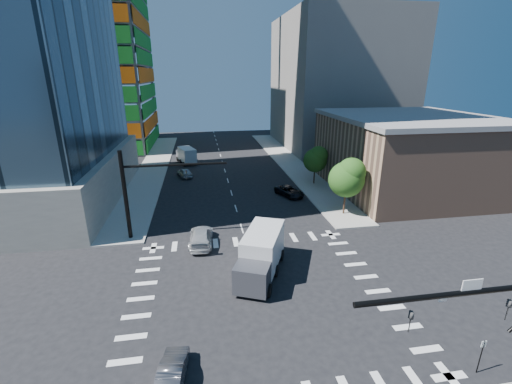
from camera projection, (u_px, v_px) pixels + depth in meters
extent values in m
plane|color=black|center=(261.00, 295.00, 26.01)|extent=(160.00, 160.00, 0.00)
cube|color=silver|center=(261.00, 295.00, 26.01)|extent=(20.00, 20.00, 0.01)
cube|color=#999691|center=(289.00, 162.00, 65.21)|extent=(5.00, 60.00, 0.15)
cube|color=#999691|center=(154.00, 167.00, 61.39)|extent=(5.00, 60.00, 0.15)
cube|color=#188526|center=(143.00, 32.00, 73.58)|extent=(0.12, 24.00, 49.00)
cube|color=#D35A0C|center=(58.00, 22.00, 59.90)|extent=(24.00, 0.12, 49.00)
cube|color=#9C725B|center=(407.00, 155.00, 48.73)|extent=(20.00, 22.00, 10.00)
cube|color=gray|center=(412.00, 117.00, 47.00)|extent=(20.50, 22.50, 0.60)
cube|color=slate|center=(337.00, 83.00, 76.88)|extent=(24.00, 30.00, 28.00)
cylinder|color=black|center=(470.00, 292.00, 13.82)|extent=(10.00, 0.24, 0.24)
imported|color=black|center=(507.00, 310.00, 14.48)|extent=(0.16, 0.20, 1.00)
imported|color=black|center=(410.00, 322.00, 13.79)|extent=(0.16, 0.20, 1.00)
cube|color=white|center=(472.00, 285.00, 13.70)|extent=(0.90, 0.04, 0.50)
cylinder|color=black|center=(125.00, 196.00, 33.46)|extent=(0.40, 0.40, 9.00)
cylinder|color=black|center=(175.00, 165.00, 33.28)|extent=(10.00, 0.24, 0.24)
imported|color=black|center=(186.00, 175.00, 33.79)|extent=(0.16, 0.20, 1.00)
cylinder|color=#382316|center=(344.00, 204.00, 40.56)|extent=(0.20, 0.20, 2.27)
sphere|color=#204813|center=(346.00, 179.00, 39.56)|extent=(4.16, 4.16, 4.16)
sphere|color=#306622|center=(351.00, 172.00, 39.02)|extent=(3.25, 3.25, 3.25)
cylinder|color=#382316|center=(314.00, 177.00, 51.86)|extent=(0.20, 0.20, 1.92)
sphere|color=#204813|center=(315.00, 160.00, 51.01)|extent=(3.52, 3.52, 3.52)
sphere|color=#306622|center=(319.00, 155.00, 50.52)|extent=(2.75, 2.75, 2.75)
cylinder|color=black|center=(480.00, 357.00, 18.90)|extent=(0.06, 0.06, 2.20)
cube|color=silver|center=(484.00, 344.00, 18.60)|extent=(0.30, 0.03, 0.40)
imported|color=black|center=(289.00, 191.00, 47.00)|extent=(3.89, 5.20, 1.31)
imported|color=silver|center=(201.00, 236.00, 33.63)|extent=(2.57, 5.55, 1.57)
imported|color=#A4A7AC|center=(185.00, 173.00, 55.74)|extent=(2.92, 4.51, 1.43)
imported|color=#57565C|center=(172.00, 372.00, 18.50)|extent=(1.80, 3.96, 1.26)
cube|color=#BCBDBF|center=(260.00, 253.00, 27.83)|extent=(4.68, 6.20, 2.91)
cube|color=#3D3E44|center=(260.00, 261.00, 28.06)|extent=(3.16, 2.87, 2.13)
cube|color=silver|center=(186.00, 154.00, 64.23)|extent=(3.60, 5.15, 2.43)
cube|color=#3D3E44|center=(186.00, 157.00, 64.43)|extent=(2.57, 2.27, 1.78)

